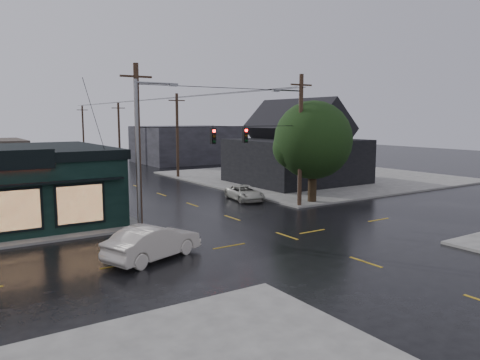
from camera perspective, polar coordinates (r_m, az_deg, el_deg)
ground_plane at (r=27.77m, az=5.73°, el=-6.81°), size 160.00×160.00×0.00m
sidewalk_ne at (r=55.53m, az=8.79°, el=0.45°), size 28.00×28.00×0.15m
ne_building at (r=49.62m, az=6.92°, el=4.74°), size 12.60×11.60×8.75m
corner_tree at (r=37.97m, az=8.91°, el=4.82°), size 6.28×6.28×8.12m
utility_pole_nw at (r=30.10m, az=-12.05°, el=-5.81°), size 2.00×0.32×10.15m
utility_pole_ne at (r=36.71m, az=7.24°, el=-3.29°), size 2.00×0.32×10.15m
utility_pole_far_a at (r=54.64m, az=-7.56°, el=0.28°), size 2.00×0.32×9.65m
utility_pole_far_b at (r=73.08m, az=-14.40°, el=1.93°), size 2.00×0.32×9.15m
utility_pole_far_c at (r=92.17m, az=-18.46°, el=2.90°), size 2.00×0.32×9.15m
span_signal_assembly at (r=32.28m, az=-1.31°, el=5.48°), size 13.00×0.48×1.23m
streetlight_nw at (r=29.35m, az=-12.09°, el=-6.15°), size 5.40×0.30×9.15m
streetlight_ne at (r=37.55m, az=7.13°, el=-3.04°), size 5.40×0.30×9.15m
bg_building_east at (r=73.77m, az=-6.70°, el=4.35°), size 14.00×12.00×5.60m
sedan_cream at (r=23.46m, az=-10.54°, el=-7.46°), size 5.43×3.50×1.69m
suv_silver at (r=39.33m, az=0.56°, el=-1.58°), size 2.75×4.76×1.25m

